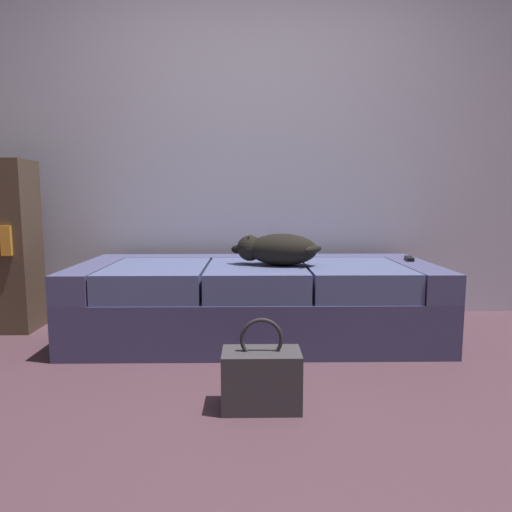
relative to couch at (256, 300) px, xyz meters
The scene contains 6 objects.
ground_plane 1.17m from the couch, 90.00° to the right, with size 10.00×10.00×0.00m, color #50333D.
back_wall 1.34m from the couch, 90.00° to the left, with size 6.40×0.10×2.80m, color silver.
couch is the anchor object (origin of this frame).
dog_dark 0.36m from the couch, 36.50° to the right, with size 0.55×0.31×0.19m.
tv_remote 1.02m from the couch, ahead, with size 0.04×0.15×0.02m, color black.
handbag 0.99m from the couch, 89.54° to the right, with size 0.32×0.18×0.38m.
Camera 1 is at (-0.04, -1.60, 0.85)m, focal length 31.71 mm.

